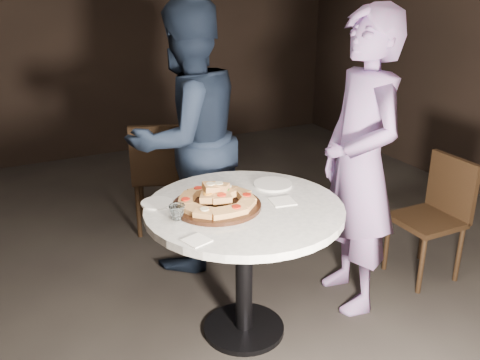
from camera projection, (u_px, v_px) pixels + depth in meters
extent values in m
plane|color=black|center=(222.00, 326.00, 3.16)|extent=(7.00, 7.00, 0.00)
cylinder|color=black|center=(244.00, 328.00, 3.12)|extent=(0.57, 0.57, 0.03)
cylinder|color=black|center=(244.00, 271.00, 2.98)|extent=(0.12, 0.12, 0.73)
cylinder|color=silver|center=(244.00, 210.00, 2.84)|extent=(1.29, 1.29, 0.04)
cylinder|color=black|center=(217.00, 205.00, 2.81)|extent=(0.53, 0.53, 0.02)
cube|color=#C0854A|center=(247.00, 198.00, 2.83)|extent=(0.09, 0.11, 0.05)
cylinder|color=red|center=(247.00, 195.00, 2.82)|extent=(0.05, 0.05, 0.01)
cube|color=#C0854A|center=(240.00, 193.00, 2.90)|extent=(0.11, 0.12, 0.05)
cube|color=#C0854A|center=(228.00, 189.00, 2.94)|extent=(0.12, 0.13, 0.05)
cylinder|color=beige|center=(228.00, 186.00, 2.93)|extent=(0.06, 0.06, 0.01)
cube|color=#C0854A|center=(212.00, 189.00, 2.95)|extent=(0.12, 0.11, 0.05)
cube|color=#C0854A|center=(198.00, 191.00, 2.91)|extent=(0.11, 0.09, 0.05)
cylinder|color=red|center=(198.00, 188.00, 2.91)|extent=(0.05, 0.05, 0.01)
cube|color=#C0854A|center=(188.00, 196.00, 2.85)|extent=(0.12, 0.13, 0.05)
cube|color=#C0854A|center=(186.00, 203.00, 2.77)|extent=(0.11, 0.12, 0.05)
cylinder|color=red|center=(186.00, 199.00, 2.76)|extent=(0.06, 0.06, 0.01)
cube|color=#C0854A|center=(191.00, 209.00, 2.70)|extent=(0.11, 0.12, 0.05)
cube|color=#C0854A|center=(204.00, 213.00, 2.66)|extent=(0.13, 0.12, 0.05)
cylinder|color=beige|center=(204.00, 209.00, 2.65)|extent=(0.06, 0.06, 0.01)
cube|color=#C0854A|center=(221.00, 213.00, 2.65)|extent=(0.11, 0.09, 0.05)
cube|color=#C0854A|center=(236.00, 210.00, 2.68)|extent=(0.10, 0.08, 0.05)
cylinder|color=red|center=(236.00, 207.00, 2.68)|extent=(0.05, 0.05, 0.01)
cube|color=#C0854A|center=(246.00, 205.00, 2.75)|extent=(0.13, 0.12, 0.05)
cube|color=#C0854A|center=(225.00, 193.00, 2.81)|extent=(0.09, 0.11, 0.04)
cylinder|color=#2D6B1E|center=(225.00, 189.00, 2.81)|extent=(0.05, 0.05, 0.01)
cube|color=#C0854A|center=(211.00, 192.00, 2.83)|extent=(0.11, 0.12, 0.04)
cylinder|color=beige|center=(211.00, 188.00, 2.82)|extent=(0.06, 0.06, 0.01)
cube|color=#C0854A|center=(208.00, 197.00, 2.76)|extent=(0.11, 0.12, 0.04)
cylinder|color=orange|center=(208.00, 194.00, 2.75)|extent=(0.06, 0.06, 0.01)
cube|color=#C0854A|center=(222.00, 198.00, 2.75)|extent=(0.12, 0.10, 0.04)
cylinder|color=red|center=(222.00, 195.00, 2.74)|extent=(0.06, 0.06, 0.01)
cube|color=#C0854A|center=(219.00, 187.00, 2.80)|extent=(0.12, 0.12, 0.04)
cylinder|color=beige|center=(219.00, 183.00, 2.80)|extent=(0.06, 0.06, 0.01)
cube|color=#C0854A|center=(211.00, 188.00, 2.80)|extent=(0.09, 0.11, 0.04)
cylinder|color=beige|center=(211.00, 184.00, 2.79)|extent=(0.05, 0.05, 0.01)
cylinder|color=white|center=(157.00, 203.00, 2.85)|extent=(0.21, 0.21, 0.01)
cylinder|color=white|center=(273.00, 184.00, 3.10)|extent=(0.25, 0.25, 0.01)
imported|color=silver|center=(177.00, 212.00, 2.66)|extent=(0.09, 0.09, 0.08)
cube|color=white|center=(197.00, 240.00, 2.46)|extent=(0.14, 0.14, 0.01)
cube|color=white|center=(282.00, 201.00, 2.88)|extent=(0.14, 0.14, 0.01)
cube|color=black|center=(161.00, 174.00, 4.24)|extent=(0.55, 0.55, 0.04)
cube|color=black|center=(159.00, 155.00, 3.96)|extent=(0.41, 0.19, 0.45)
cylinder|color=black|center=(185.00, 190.00, 4.51)|extent=(0.05, 0.05, 0.45)
cylinder|color=black|center=(142.00, 192.00, 4.48)|extent=(0.05, 0.05, 0.45)
cylinder|color=black|center=(185.00, 208.00, 4.17)|extent=(0.05, 0.05, 0.45)
cylinder|color=black|center=(138.00, 210.00, 4.14)|extent=(0.05, 0.05, 0.45)
cube|color=black|center=(426.00, 220.00, 3.55)|extent=(0.39, 0.39, 0.04)
cube|color=black|center=(452.00, 187.00, 3.55)|extent=(0.04, 0.39, 0.41)
cylinder|color=black|center=(387.00, 243.00, 3.69)|extent=(0.03, 0.03, 0.41)
cylinder|color=black|center=(422.00, 265.00, 3.41)|extent=(0.03, 0.03, 0.41)
cylinder|color=black|center=(423.00, 233.00, 3.83)|extent=(0.03, 0.03, 0.41)
cylinder|color=black|center=(459.00, 253.00, 3.55)|extent=(0.03, 0.03, 0.41)
imported|color=black|center=(187.00, 139.00, 3.57)|extent=(1.04, 0.90, 1.82)
imported|color=#7D649E|center=(360.00, 165.00, 3.11)|extent=(0.55, 0.73, 1.81)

